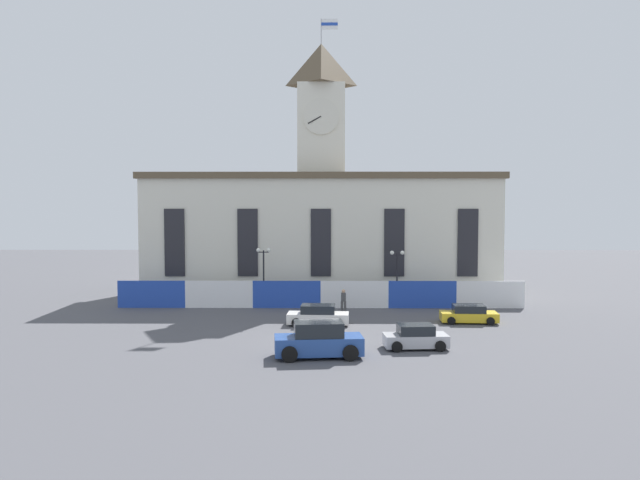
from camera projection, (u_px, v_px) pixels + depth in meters
ground_plane at (319, 342)px, 40.21m from camera, size 160.00×160.00×0.00m
civic_building at (321, 225)px, 61.32m from camera, size 34.07×9.63×26.82m
banner_fence at (321, 294)px, 53.32m from camera, size 34.85×0.12×2.34m
street_lamp_far_left at (264, 264)px, 54.37m from camera, size 1.26×0.36×5.07m
street_lamp_far_right at (397, 266)px, 54.27m from camera, size 1.26×0.36×4.85m
car_yellow_coupe at (469, 314)px, 46.80m from camera, size 4.29×2.30×1.35m
car_white_taxi at (318, 316)px, 45.88m from camera, size 4.59×2.32×1.50m
car_silver_hatch at (416, 337)px, 38.43m from camera, size 4.01×2.24×1.50m
car_blue_van at (319, 341)px, 36.23m from camera, size 5.27×2.78×2.10m
pedestrian at (343, 300)px, 51.45m from camera, size 0.46×0.43×1.87m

